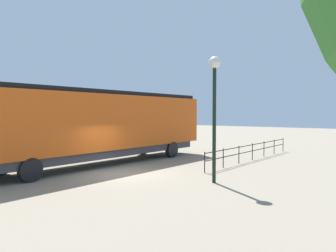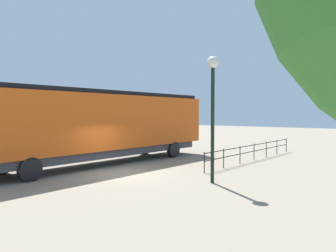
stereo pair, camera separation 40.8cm
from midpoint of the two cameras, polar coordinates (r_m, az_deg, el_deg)
ground_plane at (r=17.18m, az=-8.61°, el=-8.13°), size 120.00×120.00×0.00m
locomotive at (r=20.48m, az=-11.12°, el=0.41°), size 3.04×16.39×4.38m
lamp_post at (r=14.75m, az=7.17°, el=5.69°), size 0.52×0.52×5.55m
platform_fence at (r=22.55m, az=13.75°, el=-3.86°), size 0.05×12.04×1.09m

